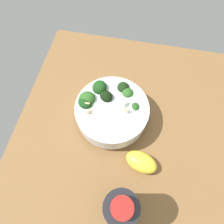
# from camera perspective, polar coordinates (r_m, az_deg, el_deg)

# --- Properties ---
(ground_plane) EXTENTS (0.63, 0.63, 0.05)m
(ground_plane) POSITION_cam_1_polar(r_m,az_deg,el_deg) (0.60, 4.88, -4.02)
(ground_plane) COLOR brown
(bowl_of_broccoli) EXTENTS (0.20, 0.19, 0.10)m
(bowl_of_broccoli) POSITION_cam_1_polar(r_m,az_deg,el_deg) (0.54, -0.25, 0.51)
(bowl_of_broccoli) COLOR white
(bowl_of_broccoli) RESTS_ON ground_plane
(lemon_wedge) EXTENTS (0.09, 0.07, 0.04)m
(lemon_wedge) POSITION_cam_1_polar(r_m,az_deg,el_deg) (0.53, 8.28, -13.78)
(lemon_wedge) COLOR yellow
(lemon_wedge) RESTS_ON ground_plane
(bottle_tall) EXTENTS (0.07, 0.07, 0.16)m
(bottle_tall) POSITION_cam_1_polar(r_m,az_deg,el_deg) (0.45, 2.33, -25.53)
(bottle_tall) COLOR black
(bottle_tall) RESTS_ON ground_plane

